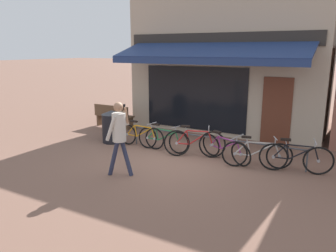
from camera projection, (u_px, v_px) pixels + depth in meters
The scene contains 12 objects.
ground_plane at pixel (172, 159), 8.98m from camera, with size 160.00×160.00×0.00m, color brown.
shop_front at pixel (230, 65), 12.14m from camera, with size 6.86×4.56×4.74m.
bike_rack_rail at pixel (211, 139), 9.08m from camera, with size 5.11×0.04×0.57m.
bicycle_orange at pixel (141, 135), 10.00m from camera, with size 1.68×0.52×0.80m.
bicycle_green at pixel (163, 139), 9.62m from camera, with size 1.71×0.52×0.80m.
bicycle_red at pixel (194, 143), 9.08m from camera, with size 1.65×0.77×0.89m.
bicycle_purple at pixel (225, 148), 8.72m from camera, with size 1.63×0.86×0.81m.
bicycle_silver at pixel (257, 154), 8.25m from camera, with size 1.69×0.77×0.81m.
bicycle_black at pixel (295, 158), 7.88m from camera, with size 1.70×0.54×0.85m.
pedestrian_adult at pixel (119, 130), 7.56m from camera, with size 0.58×0.55×1.77m.
litter_bin at pixel (112, 126), 10.47m from camera, with size 0.65×0.65×1.04m.
park_bench at pixel (113, 115), 12.50m from camera, with size 1.61×0.48×0.87m.
Camera 1 is at (4.05, -7.52, 2.93)m, focal length 35.00 mm.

